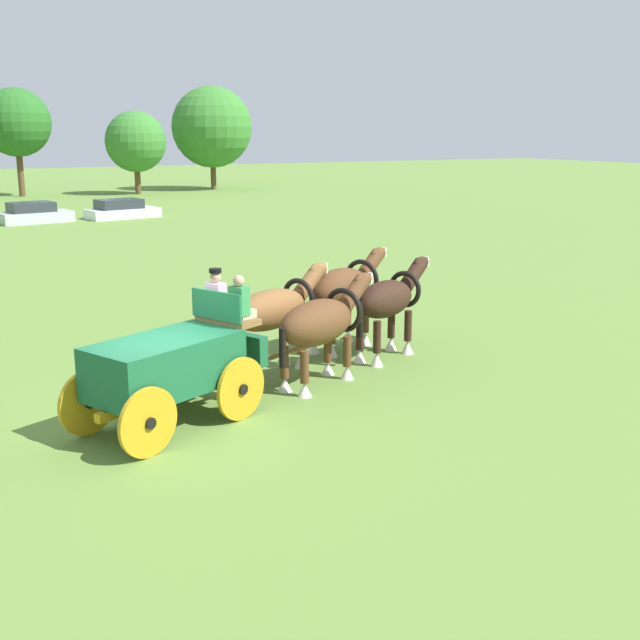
{
  "coord_description": "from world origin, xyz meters",
  "views": [
    {
      "loc": [
        -4.06,
        -13.21,
        5.24
      ],
      "look_at": [
        4.04,
        1.61,
        1.2
      ],
      "focal_mm": 44.32,
      "sensor_mm": 36.0,
      "label": 1
    }
  ],
  "objects_px": {
    "draft_horse_rear_near": "(274,311)",
    "draft_horse_lead_off": "(389,301)",
    "show_wagon": "(173,364)",
    "draft_horse_lead_near": "(343,290)",
    "parked_vehicle_e": "(34,214)",
    "draft_horse_rear_off": "(321,323)",
    "parked_vehicle_f": "(122,210)"
  },
  "relations": [
    {
      "from": "show_wagon",
      "to": "draft_horse_lead_near",
      "type": "distance_m",
      "value": 6.17
    },
    {
      "from": "draft_horse_rear_near",
      "to": "draft_horse_rear_off",
      "type": "bearing_deg",
      "value": -66.92
    },
    {
      "from": "draft_horse_rear_off",
      "to": "parked_vehicle_e",
      "type": "distance_m",
      "value": 34.89
    },
    {
      "from": "show_wagon",
      "to": "draft_horse_rear_near",
      "type": "xyz_separation_m",
      "value": [
        2.99,
        2.01,
        0.24
      ]
    },
    {
      "from": "parked_vehicle_e",
      "to": "parked_vehicle_f",
      "type": "height_order",
      "value": "parked_vehicle_e"
    },
    {
      "from": "draft_horse_rear_off",
      "to": "parked_vehicle_e",
      "type": "xyz_separation_m",
      "value": [
        -0.15,
        34.88,
        -0.8
      ]
    },
    {
      "from": "draft_horse_lead_off",
      "to": "parked_vehicle_f",
      "type": "xyz_separation_m",
      "value": [
        2.66,
        33.96,
        -0.86
      ]
    },
    {
      "from": "draft_horse_lead_off",
      "to": "parked_vehicle_e",
      "type": "distance_m",
      "value": 33.94
    },
    {
      "from": "draft_horse_lead_off",
      "to": "parked_vehicle_f",
      "type": "height_order",
      "value": "draft_horse_lead_off"
    },
    {
      "from": "show_wagon",
      "to": "parked_vehicle_e",
      "type": "xyz_separation_m",
      "value": [
        3.35,
        35.7,
        -0.63
      ]
    },
    {
      "from": "draft_horse_rear_off",
      "to": "draft_horse_lead_off",
      "type": "relative_size",
      "value": 1.06
    },
    {
      "from": "draft_horse_lead_near",
      "to": "parked_vehicle_f",
      "type": "bearing_deg",
      "value": 84.42
    },
    {
      "from": "draft_horse_rear_near",
      "to": "show_wagon",
      "type": "bearing_deg",
      "value": -146.03
    },
    {
      "from": "draft_horse_lead_off",
      "to": "parked_vehicle_e",
      "type": "height_order",
      "value": "draft_horse_lead_off"
    },
    {
      "from": "parked_vehicle_e",
      "to": "parked_vehicle_f",
      "type": "bearing_deg",
      "value": 1.37
    },
    {
      "from": "draft_horse_rear_off",
      "to": "draft_horse_lead_off",
      "type": "distance_m",
      "value": 2.62
    },
    {
      "from": "draft_horse_lead_near",
      "to": "draft_horse_lead_off",
      "type": "distance_m",
      "value": 1.3
    },
    {
      "from": "draft_horse_rear_off",
      "to": "parked_vehicle_e",
      "type": "bearing_deg",
      "value": 90.25
    },
    {
      "from": "draft_horse_rear_off",
      "to": "draft_horse_lead_near",
      "type": "height_order",
      "value": "draft_horse_lead_near"
    },
    {
      "from": "draft_horse_rear_off",
      "to": "draft_horse_lead_near",
      "type": "distance_m",
      "value": 2.9
    },
    {
      "from": "draft_horse_rear_near",
      "to": "draft_horse_lead_near",
      "type": "bearing_deg",
      "value": 23.59
    },
    {
      "from": "draft_horse_rear_near",
      "to": "draft_horse_lead_off",
      "type": "relative_size",
      "value": 1.09
    },
    {
      "from": "show_wagon",
      "to": "parked_vehicle_f",
      "type": "bearing_deg",
      "value": 76.56
    },
    {
      "from": "draft_horse_lead_off",
      "to": "parked_vehicle_f",
      "type": "distance_m",
      "value": 34.07
    },
    {
      "from": "draft_horse_lead_near",
      "to": "parked_vehicle_e",
      "type": "height_order",
      "value": "draft_horse_lead_near"
    },
    {
      "from": "show_wagon",
      "to": "draft_horse_rear_off",
      "type": "xyz_separation_m",
      "value": [
        3.5,
        0.82,
        0.17
      ]
    },
    {
      "from": "show_wagon",
      "to": "draft_horse_rear_near",
      "type": "distance_m",
      "value": 3.61
    },
    {
      "from": "draft_horse_lead_off",
      "to": "show_wagon",
      "type": "bearing_deg",
      "value": -162.45
    },
    {
      "from": "draft_horse_lead_near",
      "to": "draft_horse_lead_off",
      "type": "xyz_separation_m",
      "value": [
        0.54,
        -1.18,
        -0.1
      ]
    },
    {
      "from": "draft_horse_rear_near",
      "to": "parked_vehicle_f",
      "type": "xyz_separation_m",
      "value": [
        5.57,
        33.81,
        -0.89
      ]
    },
    {
      "from": "draft_horse_rear_near",
      "to": "draft_horse_lead_near",
      "type": "distance_m",
      "value": 2.58
    },
    {
      "from": "draft_horse_lead_near",
      "to": "draft_horse_rear_off",
      "type": "bearing_deg",
      "value": -129.79
    }
  ]
}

